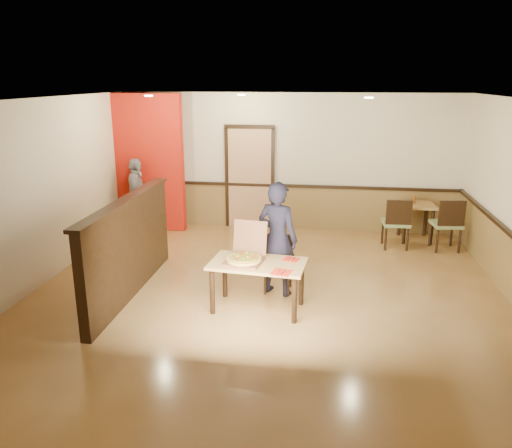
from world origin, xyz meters
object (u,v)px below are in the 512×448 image
(diner_chair, at_px, (279,261))
(passerby, at_px, (137,196))
(condiment, at_px, (414,200))
(side_chair_left, at_px, (397,221))
(side_chair_right, at_px, (448,223))
(main_table, at_px, (258,270))
(diner, at_px, (277,239))
(side_table, at_px, (416,213))
(pizza_box, at_px, (245,257))

(diner_chair, height_order, passerby, passerby)
(passerby, height_order, condiment, passerby)
(condiment, bearing_deg, passerby, -175.62)
(side_chair_left, bearing_deg, side_chair_right, 177.12)
(main_table, distance_m, side_chair_right, 4.24)
(side_chair_left, distance_m, passerby, 5.12)
(passerby, bearing_deg, side_chair_right, -106.69)
(diner_chair, relative_size, diner, 0.49)
(diner, relative_size, passerby, 1.10)
(diner_chair, xyz_separation_m, side_table, (2.42, 2.80, 0.09))
(side_table, bearing_deg, diner, -129.56)
(pizza_box, relative_size, condiment, 4.63)
(main_table, height_order, side_table, side_table)
(main_table, height_order, side_chair_right, side_chair_right)
(passerby, bearing_deg, main_table, -151.37)
(main_table, xyz_separation_m, side_chair_right, (3.10, 2.89, -0.04))
(diner_chair, relative_size, side_chair_right, 0.84)
(main_table, distance_m, pizza_box, 0.25)
(side_chair_right, height_order, pizza_box, pizza_box)
(side_chair_right, bearing_deg, main_table, 35.66)
(side_chair_right, bearing_deg, diner_chair, 29.74)
(condiment, bearing_deg, side_chair_right, -53.59)
(main_table, xyz_separation_m, side_chair_left, (2.19, 2.89, -0.05))
(condiment, bearing_deg, side_table, -53.52)
(diner_chair, distance_m, pizza_box, 0.85)
(main_table, distance_m, side_chair_left, 3.63)
(side_chair_right, bearing_deg, passerby, -9.86)
(diner_chair, distance_m, side_chair_left, 2.94)
(main_table, distance_m, passerby, 4.30)
(pizza_box, bearing_deg, side_chair_right, 49.90)
(side_chair_left, bearing_deg, main_table, 50.03)
(diner_chair, bearing_deg, diner, -92.34)
(diner_chair, bearing_deg, side_table, 50.73)
(diner_chair, distance_m, condiment, 3.73)
(side_table, distance_m, condiment, 0.25)
(main_table, relative_size, pizza_box, 2.14)
(side_chair_right, bearing_deg, diner, 31.39)
(diner, height_order, passerby, diner)
(side_chair_left, distance_m, side_chair_right, 0.91)
(side_table, bearing_deg, side_chair_right, -53.59)
(main_table, relative_size, condiment, 9.91)
(side_chair_right, distance_m, condiment, 0.89)
(side_chair_right, relative_size, diner, 0.59)
(main_table, relative_size, side_chair_left, 1.39)
(side_chair_left, height_order, diner, diner)
(side_chair_left, height_order, side_table, side_chair_left)
(pizza_box, bearing_deg, passerby, 139.88)
(side_chair_right, relative_size, pizza_box, 1.57)
(diner_chair, bearing_deg, main_table, -105.42)
(diner_chair, relative_size, passerby, 0.54)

